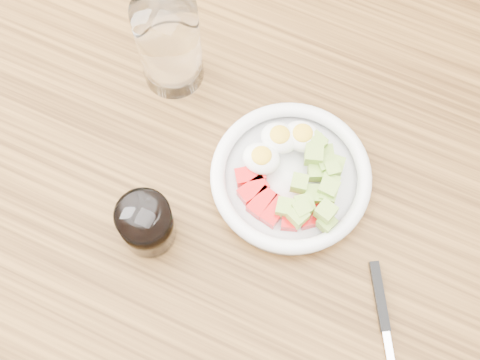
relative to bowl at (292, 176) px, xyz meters
name	(u,v)px	position (x,y,z in m)	size (l,w,h in m)	color
ground	(242,304)	(-0.05, -0.05, -0.79)	(4.00, 4.00, 0.00)	brown
dining_table	(243,221)	(-0.05, -0.05, -0.12)	(1.50, 0.90, 0.77)	brown
bowl	(292,176)	(0.00, 0.00, 0.00)	(0.21, 0.21, 0.05)	white
fork	(383,316)	(0.17, -0.11, -0.02)	(0.10, 0.16, 0.01)	black
water_glass	(169,44)	(-0.21, 0.08, 0.05)	(0.08, 0.08, 0.15)	white
coffee_glass	(146,224)	(-0.13, -0.14, 0.02)	(0.07, 0.07, 0.08)	white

